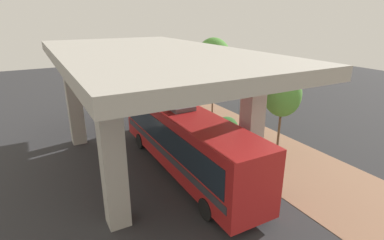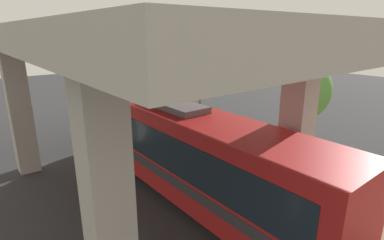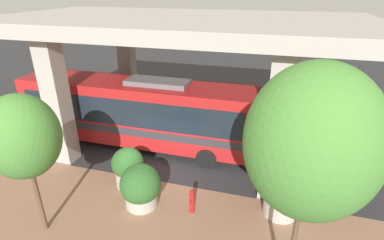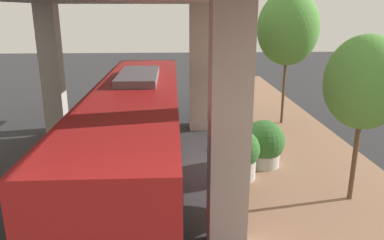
{
  "view_description": "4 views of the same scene",
  "coord_description": "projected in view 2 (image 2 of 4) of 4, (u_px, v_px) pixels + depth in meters",
  "views": [
    {
      "loc": [
        9.87,
        15.79,
        8.44
      ],
      "look_at": [
        1.49,
        0.53,
        2.31
      ],
      "focal_mm": 28.0,
      "sensor_mm": 36.0,
      "label": 1
    },
    {
      "loc": [
        9.58,
        10.46,
        6.52
      ],
      "look_at": [
        1.33,
        0.08,
        2.56
      ],
      "focal_mm": 28.0,
      "sensor_mm": 36.0,
      "label": 2
    },
    {
      "loc": [
        -10.21,
        -4.67,
        8.04
      ],
      "look_at": [
        1.7,
        -1.23,
        2.42
      ],
      "focal_mm": 28.0,
      "sensor_mm": 36.0,
      "label": 3
    },
    {
      "loc": [
        1.76,
        13.06,
        5.75
      ],
      "look_at": [
        1.08,
        -0.23,
        1.82
      ],
      "focal_mm": 35.0,
      "sensor_mm": 36.0,
      "label": 4
    }
  ],
  "objects": [
    {
      "name": "planter_middle",
      "position": [
        163.0,
        120.0,
        19.57
      ],
      "size": [
        1.52,
        1.52,
        1.85
      ],
      "color": "#ADA89E",
      "rests_on": "ground"
    },
    {
      "name": "overpass",
      "position": [
        136.0,
        50.0,
        11.38
      ],
      "size": [
        9.4,
        17.87,
        6.67
      ],
      "color": "#ADA89E",
      "rests_on": "ground"
    },
    {
      "name": "street_tree_near",
      "position": [
        200.0,
        56.0,
        20.58
      ],
      "size": [
        3.03,
        3.03,
        6.7
      ],
      "color": "brown",
      "rests_on": "ground"
    },
    {
      "name": "street_tree_far",
      "position": [
        307.0,
        91.0,
        14.6
      ],
      "size": [
        2.3,
        2.3,
        5.12
      ],
      "color": "brown",
      "rests_on": "ground"
    },
    {
      "name": "ground_plane",
      "position": [
        211.0,
        163.0,
        15.43
      ],
      "size": [
        80.0,
        80.0,
        0.0
      ],
      "primitive_type": "plane",
      "color": "#2D2D30",
      "rests_on": "ground"
    },
    {
      "name": "bus",
      "position": [
        193.0,
        152.0,
        11.52
      ],
      "size": [
        2.6,
        12.51,
        3.79
      ],
      "color": "#B21E1E",
      "rests_on": "ground"
    },
    {
      "name": "planter_front",
      "position": [
        232.0,
        140.0,
        16.22
      ],
      "size": [
        1.6,
        1.6,
        1.8
      ],
      "color": "#ADA89E",
      "rests_on": "ground"
    },
    {
      "name": "sidewalk_strip",
      "position": [
        250.0,
        149.0,
        17.21
      ],
      "size": [
        6.0,
        40.0,
        0.02
      ],
      "color": "#936B51",
      "rests_on": "ground"
    },
    {
      "name": "fire_hydrant",
      "position": [
        206.0,
        136.0,
        17.77
      ],
      "size": [
        0.39,
        0.19,
        1.05
      ],
      "color": "#B21919",
      "rests_on": "ground"
    },
    {
      "name": "planter_back",
      "position": [
        233.0,
        150.0,
        14.74
      ],
      "size": [
        1.37,
        1.37,
        1.78
      ],
      "color": "#ADA89E",
      "rests_on": "ground"
    }
  ]
}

